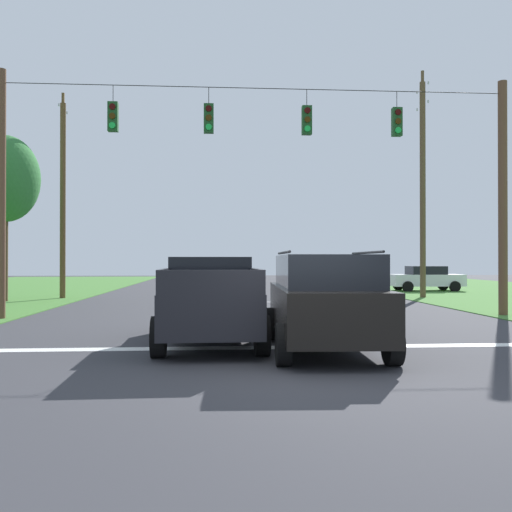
{
  "coord_description": "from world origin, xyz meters",
  "views": [
    {
      "loc": [
        -1.38,
        -9.22,
        1.87
      ],
      "look_at": [
        -0.04,
        9.46,
        2.02
      ],
      "focal_mm": 39.3,
      "sensor_mm": 36.0,
      "label": 1
    }
  ],
  "objects": [
    {
      "name": "distant_car_oncoming",
      "position": [
        5.83,
        22.1,
        0.79
      ],
      "size": [
        2.09,
        4.33,
        1.52
      ],
      "color": "silver",
      "rests_on": "ground"
    },
    {
      "name": "pickup_truck",
      "position": [
        -1.51,
        3.59,
        0.97
      ],
      "size": [
        2.35,
        5.43,
        1.95
      ],
      "color": "black",
      "rests_on": "ground"
    },
    {
      "name": "lane_dash_2",
      "position": [
        0.0,
        20.78,
        0.0
      ],
      "size": [
        2.5,
        0.15,
        0.01
      ],
      "primitive_type": "cube",
      "rotation": [
        0.0,
        0.0,
        1.57
      ],
      "color": "white",
      "rests_on": "ground"
    },
    {
      "name": "utility_pole_mid_right",
      "position": [
        8.93,
        18.01,
        5.68
      ],
      "size": [
        0.28,
        1.63,
        11.36
      ],
      "color": "brown",
      "rests_on": "ground"
    },
    {
      "name": "ground_plane",
      "position": [
        0.0,
        0.0,
        0.0
      ],
      "size": [
        120.0,
        120.0,
        0.0
      ],
      "primitive_type": "plane",
      "color": "#333338"
    },
    {
      "name": "distant_car_crossing_white",
      "position": [
        11.35,
        23.89,
        0.79
      ],
      "size": [
        4.33,
        2.08,
        1.52
      ],
      "color": "silver",
      "rests_on": "ground"
    },
    {
      "name": "lane_dash_0",
      "position": [
        0.0,
        8.75,
        0.0
      ],
      "size": [
        2.5,
        0.15,
        0.01
      ],
      "primitive_type": "cube",
      "rotation": [
        0.0,
        0.0,
        1.57
      ],
      "color": "white",
      "rests_on": "ground"
    },
    {
      "name": "overhead_signal_span",
      "position": [
        0.05,
        9.07,
        4.45
      ],
      "size": [
        16.83,
        0.31,
        7.96
      ],
      "color": "brown",
      "rests_on": "ground"
    },
    {
      "name": "utility_pole_near_left",
      "position": [
        -8.86,
        18.76,
        4.96
      ],
      "size": [
        0.27,
        1.53,
        10.08
      ],
      "color": "brown",
      "rests_on": "ground"
    },
    {
      "name": "tree_roadside_right",
      "position": [
        -10.87,
        16.74,
        5.54
      ],
      "size": [
        3.03,
        3.03,
        7.52
      ],
      "color": "brown",
      "rests_on": "ground"
    },
    {
      "name": "stop_bar_stripe",
      "position": [
        0.0,
        2.75,
        0.0
      ],
      "size": [
        14.57,
        0.45,
        0.01
      ],
      "primitive_type": "cube",
      "color": "white",
      "rests_on": "ground"
    },
    {
      "name": "lane_dash_1",
      "position": [
        0.0,
        15.78,
        0.0
      ],
      "size": [
        2.5,
        0.15,
        0.01
      ],
      "primitive_type": "cube",
      "rotation": [
        0.0,
        0.0,
        1.57
      ],
      "color": "white",
      "rests_on": "ground"
    },
    {
      "name": "suv_black",
      "position": [
        0.85,
        2.16,
        1.06
      ],
      "size": [
        2.37,
        4.88,
        2.05
      ],
      "color": "black",
      "rests_on": "ground"
    }
  ]
}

